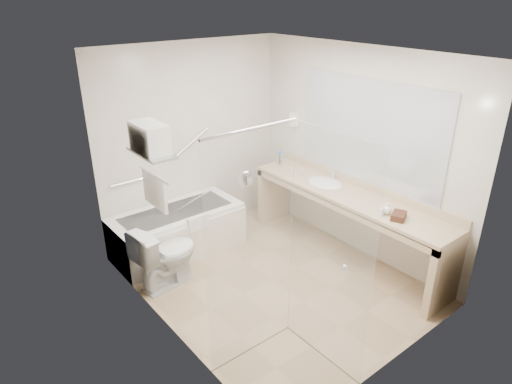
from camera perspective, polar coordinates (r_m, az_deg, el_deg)
floor at (r=5.31m, az=2.06°, el=-10.95°), size 3.20×3.20×0.00m
ceiling at (r=4.38m, az=2.57°, el=16.90°), size 2.60×3.20×0.10m
wall_back at (r=5.93m, az=-7.93°, el=6.24°), size 2.60×0.10×2.50m
wall_front at (r=3.77m, az=18.47°, el=-5.79°), size 2.60×0.10×2.50m
wall_left at (r=4.04m, az=-11.81°, el=-2.86°), size 0.10×3.20×2.50m
wall_right at (r=5.59m, az=12.47°, el=4.78°), size 0.10×3.20×2.50m
bathtub at (r=5.80m, az=-9.74°, el=-4.83°), size 1.60×0.73×0.59m
grab_bar_short at (r=5.60m, az=-15.85°, el=1.17°), size 0.40×0.03×0.03m
grab_bar_long at (r=5.87m, az=-8.15°, el=6.05°), size 0.53×0.03×0.33m
shower_enclosure at (r=3.80m, az=4.18°, el=-7.48°), size 0.96×0.91×2.11m
towel_shelf at (r=4.20m, az=-13.06°, el=5.51°), size 0.24×0.55×0.81m
vanity_counter at (r=5.53m, az=11.27°, el=-2.17°), size 0.55×2.70×0.95m
sink at (r=5.72m, az=8.60°, el=0.91°), size 0.40×0.52×0.14m
faucet at (r=5.78m, az=9.65°, el=2.26°), size 0.03×0.03×0.14m
mirror at (r=5.40m, az=13.91°, el=7.32°), size 0.02×2.00×1.20m
hairdryer_unit at (r=6.17m, az=4.77°, el=9.05°), size 0.08×0.10×0.18m
toilet at (r=5.16m, az=-11.18°, el=-7.77°), size 0.79×0.52×0.72m
amenity_basket at (r=4.98m, az=17.41°, el=-2.87°), size 0.24×0.20×0.07m
soap_bottle_a at (r=5.01m, az=15.34°, el=-2.50°), size 0.06×0.13×0.06m
soap_bottle_b at (r=5.04m, az=16.02°, el=-2.13°), size 0.12×0.14×0.10m
water_bottle_left at (r=6.25m, az=3.12°, el=4.33°), size 0.06×0.06×0.18m
water_bottle_mid at (r=6.10m, az=3.14°, el=3.99°), size 0.07×0.07×0.22m
water_bottle_right at (r=6.23m, az=2.85°, el=4.22°), size 0.05×0.05×0.17m
drinking_glass_near at (r=5.89m, az=5.71°, el=2.57°), size 0.07×0.07×0.09m
drinking_glass_far at (r=5.85m, az=4.43°, el=2.41°), size 0.08×0.08×0.08m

